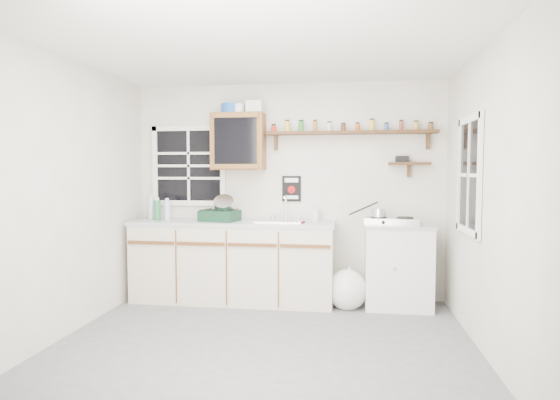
{
  "coord_description": "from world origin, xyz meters",
  "views": [
    {
      "loc": [
        0.7,
        -3.85,
        1.49
      ],
      "look_at": [
        0.06,
        0.55,
        1.21
      ],
      "focal_mm": 30.0,
      "sensor_mm": 36.0,
      "label": 1
    }
  ],
  "objects_px": {
    "main_cabinet": "(233,261)",
    "dish_rack": "(221,212)",
    "right_cabinet": "(398,266)",
    "spice_shelf": "(349,132)",
    "hotplate": "(392,221)",
    "upper_cabinet": "(239,142)"
  },
  "relations": [
    {
      "from": "main_cabinet",
      "to": "dish_rack",
      "type": "height_order",
      "value": "dish_rack"
    },
    {
      "from": "main_cabinet",
      "to": "right_cabinet",
      "type": "distance_m",
      "value": 1.84
    },
    {
      "from": "spice_shelf",
      "to": "hotplate",
      "type": "distance_m",
      "value": 1.1
    },
    {
      "from": "spice_shelf",
      "to": "dish_rack",
      "type": "distance_m",
      "value": 1.71
    },
    {
      "from": "main_cabinet",
      "to": "dish_rack",
      "type": "distance_m",
      "value": 0.57
    },
    {
      "from": "right_cabinet",
      "to": "dish_rack",
      "type": "height_order",
      "value": "dish_rack"
    },
    {
      "from": "right_cabinet",
      "to": "spice_shelf",
      "type": "bearing_deg",
      "value": 160.67
    },
    {
      "from": "main_cabinet",
      "to": "dish_rack",
      "type": "xyz_separation_m",
      "value": [
        -0.13,
        -0.03,
        0.56
      ]
    },
    {
      "from": "main_cabinet",
      "to": "right_cabinet",
      "type": "relative_size",
      "value": 2.54
    },
    {
      "from": "spice_shelf",
      "to": "main_cabinet",
      "type": "bearing_deg",
      "value": -170.69
    },
    {
      "from": "main_cabinet",
      "to": "right_cabinet",
      "type": "xyz_separation_m",
      "value": [
        1.83,
        0.03,
        -0.01
      ]
    },
    {
      "from": "hotplate",
      "to": "dish_rack",
      "type": "bearing_deg",
      "value": -172.51
    },
    {
      "from": "upper_cabinet",
      "to": "hotplate",
      "type": "bearing_deg",
      "value": -4.58
    },
    {
      "from": "main_cabinet",
      "to": "upper_cabinet",
      "type": "height_order",
      "value": "upper_cabinet"
    },
    {
      "from": "main_cabinet",
      "to": "spice_shelf",
      "type": "xyz_separation_m",
      "value": [
        1.3,
        0.21,
        1.47
      ]
    },
    {
      "from": "right_cabinet",
      "to": "upper_cabinet",
      "type": "xyz_separation_m",
      "value": [
        -1.8,
        0.12,
        1.37
      ]
    },
    {
      "from": "main_cabinet",
      "to": "hotplate",
      "type": "distance_m",
      "value": 1.83
    },
    {
      "from": "main_cabinet",
      "to": "dish_rack",
      "type": "relative_size",
      "value": 5.03
    },
    {
      "from": "main_cabinet",
      "to": "right_cabinet",
      "type": "height_order",
      "value": "main_cabinet"
    },
    {
      "from": "upper_cabinet",
      "to": "dish_rack",
      "type": "relative_size",
      "value": 1.41
    },
    {
      "from": "main_cabinet",
      "to": "upper_cabinet",
      "type": "xyz_separation_m",
      "value": [
        0.03,
        0.14,
        1.36
      ]
    },
    {
      "from": "dish_rack",
      "to": "main_cabinet",
      "type": "bearing_deg",
      "value": 23.18
    }
  ]
}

